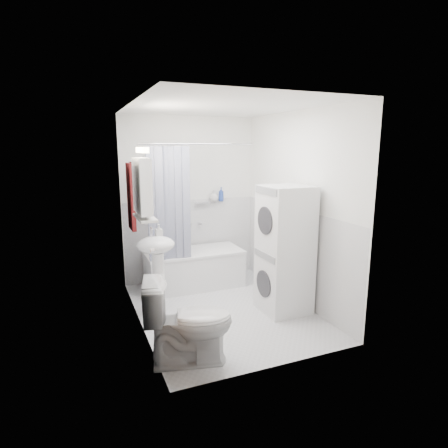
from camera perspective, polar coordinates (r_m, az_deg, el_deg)
name	(u,v)px	position (r m, az deg, el deg)	size (l,w,h in m)	color
floor	(223,310)	(4.71, -0.10, -12.95)	(2.60, 2.60, 0.00)	silver
room_walls	(223,189)	(4.31, -0.10, 5.34)	(2.60, 2.60, 2.60)	white
wainscot	(215,257)	(4.76, -1.44, -4.99)	(1.98, 2.58, 2.58)	white
door	(153,250)	(3.61, -10.84, -3.98)	(0.05, 2.00, 2.00)	brown
bathtub	(194,267)	(5.39, -4.60, -6.50)	(1.36, 0.65, 0.52)	white
tub_spout	(199,223)	(5.61, -3.78, 0.10)	(0.04, 0.04, 0.12)	silver
curtain_rod	(198,144)	(4.88, -3.97, 12.07)	(0.02, 0.02, 1.54)	silver
shower_curtain	(169,204)	(4.82, -8.31, 3.03)	(0.55, 0.02, 1.45)	#151E4B
sink	(157,257)	(4.45, -10.21, -4.96)	(0.44, 0.37, 1.04)	white
medicine_cabinet	(142,184)	(4.15, -12.35, 5.91)	(0.13, 0.50, 0.71)	white
shelf	(145,218)	(4.20, -11.94, 0.96)	(0.18, 0.54, 0.03)	silver
shower_caddy	(202,203)	(5.57, -3.30, 3.24)	(0.22, 0.06, 0.02)	silver
towel	(131,195)	(4.78, -13.99, 4.30)	(0.07, 0.35, 0.85)	maroon
washer_dryer	(285,250)	(4.51, 9.21, -3.89)	(0.56, 0.54, 1.52)	white
toilet	(189,322)	(3.53, -5.41, -14.64)	(0.45, 0.81, 0.79)	white
soap_pump	(159,235)	(4.43, -9.87, -1.72)	(0.08, 0.17, 0.08)	gray
shelf_bottle	(148,216)	(4.05, -11.58, 1.27)	(0.07, 0.18, 0.07)	gray
shelf_cup	(143,210)	(4.31, -12.27, 2.06)	(0.10, 0.09, 0.10)	gray
shampoo_a	(214,197)	(5.62, -1.58, 4.11)	(0.13, 0.17, 0.13)	gray
shampoo_b	(221,198)	(5.66, -0.44, 3.92)	(0.08, 0.21, 0.08)	#27439D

